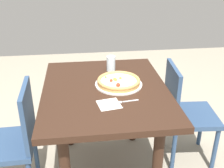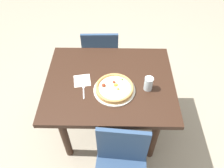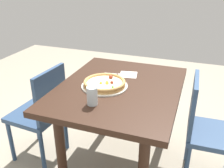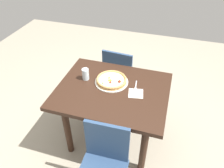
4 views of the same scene
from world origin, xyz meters
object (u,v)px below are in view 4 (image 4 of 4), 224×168
(pizza, at_px, (112,80))
(dining_table, at_px, (112,98))
(chair_near, at_px, (120,75))
(drinking_glass, at_px, (86,74))
(fork, at_px, (136,87))
(napkin, at_px, (136,93))
(chair_far, at_px, (103,166))
(plate, at_px, (112,82))

(pizza, bearing_deg, dining_table, 111.95)
(chair_near, xyz_separation_m, drinking_glass, (0.22, 0.58, 0.36))
(fork, relative_size, drinking_glass, 1.35)
(dining_table, distance_m, pizza, 0.19)
(pizza, distance_m, drinking_glass, 0.28)
(chair_near, xyz_separation_m, napkin, (-0.33, 0.66, 0.30))
(chair_far, height_order, drinking_glass, drinking_glass)
(chair_far, distance_m, fork, 0.83)
(plate, height_order, fork, plate)
(chair_near, distance_m, pizza, 0.65)
(chair_near, distance_m, chair_far, 1.34)
(dining_table, xyz_separation_m, pizza, (0.04, -0.10, 0.15))
(pizza, distance_m, napkin, 0.30)
(chair_far, height_order, pizza, chair_far)
(plate, height_order, pizza, pizza)
(dining_table, xyz_separation_m, plate, (0.04, -0.10, 0.12))
(plate, distance_m, drinking_glass, 0.28)
(drinking_glass, relative_size, napkin, 0.88)
(plate, bearing_deg, fork, 179.91)
(dining_table, xyz_separation_m, chair_far, (-0.12, 0.66, -0.18))
(chair_far, xyz_separation_m, fork, (-0.10, -0.76, 0.30))
(fork, xyz_separation_m, drinking_glass, (0.53, 0.02, 0.06))
(napkin, bearing_deg, drinking_glass, -8.32)
(dining_table, distance_m, chair_far, 0.69)
(dining_table, relative_size, drinking_glass, 9.02)
(dining_table, height_order, fork, fork)
(fork, height_order, napkin, fork)
(dining_table, xyz_separation_m, chair_near, (0.10, -0.66, -0.18))
(chair_near, bearing_deg, plate, -79.83)
(chair_near, relative_size, napkin, 6.20)
(chair_far, bearing_deg, dining_table, -81.56)
(dining_table, bearing_deg, drinking_glass, -14.12)
(drinking_glass, bearing_deg, chair_far, 120.61)
(chair_near, bearing_deg, chair_far, -76.16)
(chair_near, height_order, napkin, chair_near)
(pizza, bearing_deg, plate, -45.75)
(plate, height_order, napkin, plate)
(chair_near, relative_size, pizza, 2.76)
(drinking_glass, distance_m, napkin, 0.57)
(fork, bearing_deg, drinking_glass, -94.89)
(chair_near, bearing_deg, pizza, -79.79)
(chair_far, relative_size, plate, 2.50)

